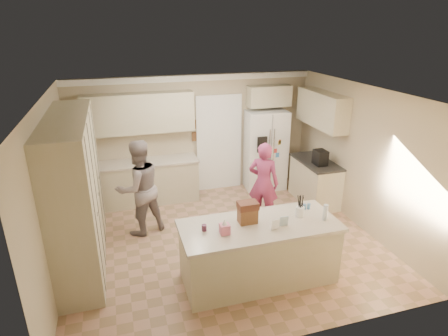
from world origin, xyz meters
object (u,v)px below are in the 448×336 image
object	(u,v)px
teen_boy	(139,188)
coffee_maker	(320,157)
dollhouse_body	(248,215)
teen_girl	(263,183)
utensil_crock	(300,212)
refrigerator	(265,150)
island_base	(259,253)
tissue_box	(225,229)

from	to	relation	value
teen_boy	coffee_maker	bearing A→B (deg)	158.50
dollhouse_body	teen_girl	xyz separation A→B (m)	(0.88, 1.54, -0.25)
utensil_crock	teen_girl	world-z (taller)	teen_girl
coffee_maker	utensil_crock	distance (m)	2.32
coffee_maker	dollhouse_body	xyz separation A→B (m)	(-2.20, -1.80, -0.03)
dollhouse_body	teen_girl	distance (m)	1.79
refrigerator	teen_boy	xyz separation A→B (m)	(-2.91, -1.28, -0.03)
coffee_maker	dollhouse_body	world-z (taller)	coffee_maker
utensil_crock	dollhouse_body	xyz separation A→B (m)	(-0.80, 0.05, 0.04)
refrigerator	teen_girl	world-z (taller)	refrigerator
utensil_crock	dollhouse_body	world-z (taller)	dollhouse_body
dollhouse_body	coffee_maker	bearing A→B (deg)	39.29
island_base	teen_boy	size ratio (longest dim) A/B	1.26
island_base	tissue_box	world-z (taller)	tissue_box
coffee_maker	tissue_box	world-z (taller)	coffee_maker
island_base	teen_boy	distance (m)	2.46
teen_girl	teen_boy	bearing A→B (deg)	29.91
refrigerator	teen_girl	size ratio (longest dim) A/B	1.14
refrigerator	dollhouse_body	bearing A→B (deg)	-111.83
coffee_maker	teen_boy	distance (m)	3.59
utensil_crock	tissue_box	distance (m)	1.21
island_base	teen_girl	world-z (taller)	teen_girl
teen_girl	island_base	bearing A→B (deg)	101.79
tissue_box	teen_boy	world-z (taller)	teen_boy
coffee_maker	teen_boy	xyz separation A→B (m)	(-3.59, -0.03, -0.20)
coffee_maker	teen_girl	bearing A→B (deg)	-168.80
dollhouse_body	teen_boy	world-z (taller)	teen_boy
island_base	dollhouse_body	distance (m)	0.62
refrigerator	tissue_box	bearing A→B (deg)	-115.90
refrigerator	coffee_maker	world-z (taller)	refrigerator
coffee_maker	teen_girl	distance (m)	1.38
utensil_crock	tissue_box	xyz separation A→B (m)	(-1.20, -0.15, -0.00)
teen_boy	teen_girl	distance (m)	2.28
utensil_crock	teen_girl	xyz separation A→B (m)	(0.08, 1.59, -0.21)
island_base	refrigerator	bearing A→B (deg)	66.48
dollhouse_body	tissue_box	bearing A→B (deg)	-153.43
coffee_maker	tissue_box	distance (m)	3.28
refrigerator	utensil_crock	size ratio (longest dim) A/B	12.00
island_base	teen_boy	bearing A→B (deg)	129.43
utensil_crock	refrigerator	bearing A→B (deg)	76.89
teen_girl	utensil_crock	bearing A→B (deg)	122.93
island_base	dollhouse_body	size ratio (longest dim) A/B	8.46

